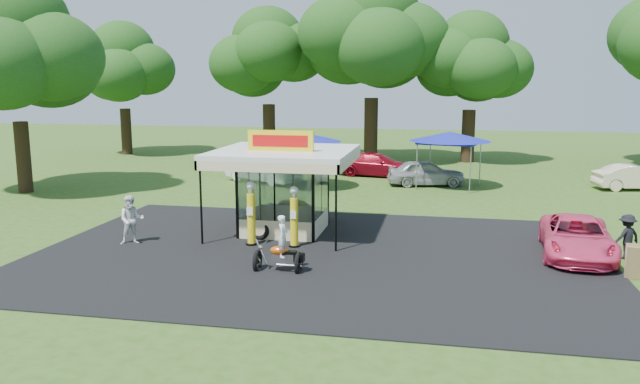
# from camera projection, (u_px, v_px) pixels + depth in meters

# --- Properties ---
(ground) EXTENTS (120.00, 120.00, 0.00)m
(ground) POSITION_uv_depth(u_px,v_px,m) (306.00, 271.00, 20.21)
(ground) COLOR #2C4F18
(ground) RESTS_ON ground
(asphalt_apron) EXTENTS (20.00, 14.00, 0.04)m
(asphalt_apron) POSITION_uv_depth(u_px,v_px,m) (318.00, 254.00, 22.14)
(asphalt_apron) COLOR black
(asphalt_apron) RESTS_ON ground
(gas_station_kiosk) EXTENTS (5.40, 5.40, 4.18)m
(gas_station_kiosk) POSITION_uv_depth(u_px,v_px,m) (284.00, 189.00, 25.10)
(gas_station_kiosk) COLOR white
(gas_station_kiosk) RESTS_ON ground
(gas_pump_left) EXTENTS (0.46, 0.46, 2.45)m
(gas_pump_left) POSITION_uv_depth(u_px,v_px,m) (251.00, 215.00, 23.14)
(gas_pump_left) COLOR black
(gas_pump_left) RESTS_ON ground
(gas_pump_right) EXTENTS (0.43, 0.43, 2.31)m
(gas_pump_right) POSITION_uv_depth(u_px,v_px,m) (294.00, 218.00, 22.88)
(gas_pump_right) COLOR black
(gas_pump_right) RESTS_ON ground
(motorcycle) EXTENTS (1.64, 0.78, 1.94)m
(motorcycle) POSITION_uv_depth(u_px,v_px,m) (281.00, 249.00, 20.03)
(motorcycle) COLOR black
(motorcycle) RESTS_ON ground
(spare_tires) EXTENTS (0.99, 0.66, 0.82)m
(spare_tires) POSITION_uv_depth(u_px,v_px,m) (259.00, 229.00, 24.18)
(spare_tires) COLOR black
(spare_tires) RESTS_ON ground
(a_frame_sign) EXTENTS (0.64, 0.63, 1.09)m
(a_frame_sign) POSITION_uv_depth(u_px,v_px,m) (636.00, 263.00, 19.26)
(a_frame_sign) COLOR #593819
(a_frame_sign) RESTS_ON ground
(kiosk_car) EXTENTS (2.82, 1.13, 0.96)m
(kiosk_car) POSITION_uv_depth(u_px,v_px,m) (297.00, 210.00, 27.46)
(kiosk_car) COLOR yellow
(kiosk_car) RESTS_ON ground
(pink_sedan) EXTENTS (2.76, 5.20, 1.39)m
(pink_sedan) POSITION_uv_depth(u_px,v_px,m) (577.00, 237.00, 21.76)
(pink_sedan) COLOR #F84378
(pink_sedan) RESTS_ON ground
(spectator_west) EXTENTS (1.14, 1.06, 1.87)m
(spectator_west) POSITION_uv_depth(u_px,v_px,m) (132.00, 220.00, 23.38)
(spectator_west) COLOR white
(spectator_west) RESTS_ON ground
(spectator_east_a) EXTENTS (1.17, 1.01, 1.57)m
(spectator_east_a) POSITION_uv_depth(u_px,v_px,m) (627.00, 237.00, 21.50)
(spectator_east_a) COLOR black
(spectator_east_a) RESTS_ON ground
(bg_car_a) EXTENTS (5.16, 3.66, 1.62)m
(bg_car_a) POSITION_uv_depth(u_px,v_px,m) (263.00, 169.00, 37.59)
(bg_car_a) COLOR white
(bg_car_a) RESTS_ON ground
(bg_car_b) EXTENTS (5.36, 2.89, 1.48)m
(bg_car_b) POSITION_uv_depth(u_px,v_px,m) (377.00, 165.00, 40.09)
(bg_car_b) COLOR maroon
(bg_car_b) RESTS_ON ground
(bg_car_c) EXTENTS (4.74, 2.64, 1.52)m
(bg_car_c) POSITION_uv_depth(u_px,v_px,m) (426.00, 173.00, 36.45)
(bg_car_c) COLOR #A3A3A8
(bg_car_c) RESTS_ON ground
(bg_car_e) EXTENTS (4.53, 2.34, 1.42)m
(bg_car_e) POSITION_uv_depth(u_px,v_px,m) (634.00, 177.00, 35.05)
(bg_car_e) COLOR beige
(bg_car_e) RESTS_ON ground
(tent_west) EXTENTS (4.60, 4.60, 3.21)m
(tent_west) POSITION_uv_depth(u_px,v_px,m) (301.00, 137.00, 35.23)
(tent_west) COLOR gray
(tent_west) RESTS_ON ground
(tent_east) EXTENTS (4.59, 4.59, 3.21)m
(tent_east) POSITION_uv_depth(u_px,v_px,m) (450.00, 137.00, 35.48)
(tent_east) COLOR gray
(tent_east) RESTS_ON ground
(oak_far_a) EXTENTS (8.93, 8.93, 10.58)m
(oak_far_a) POSITION_uv_depth(u_px,v_px,m) (123.00, 72.00, 50.83)
(oak_far_a) COLOR black
(oak_far_a) RESTS_ON ground
(oak_far_b) EXTENTS (9.70, 9.70, 11.57)m
(oak_far_b) POSITION_uv_depth(u_px,v_px,m) (268.00, 64.00, 49.55)
(oak_far_b) COLOR black
(oak_far_b) RESTS_ON ground
(oak_far_c) EXTENTS (11.51, 11.51, 13.56)m
(oak_far_c) POSITION_uv_depth(u_px,v_px,m) (372.00, 45.00, 45.61)
(oak_far_c) COLOR black
(oak_far_c) RESTS_ON ground
(oak_far_d) EXTENTS (9.12, 9.12, 10.86)m
(oak_far_d) POSITION_uv_depth(u_px,v_px,m) (471.00, 69.00, 45.91)
(oak_far_d) COLOR black
(oak_far_d) RESTS_ON ground
(oak_near) EXTENTS (9.97, 9.97, 11.49)m
(oak_near) POSITION_uv_depth(u_px,v_px,m) (15.00, 59.00, 33.19)
(oak_near) COLOR black
(oak_near) RESTS_ON ground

